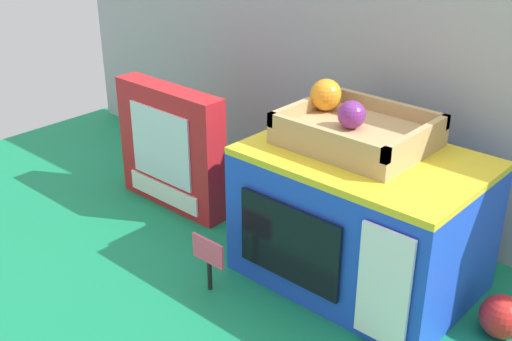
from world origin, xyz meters
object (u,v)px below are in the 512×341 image
object	(u,v)px
cookie_set_box	(171,148)
loose_toy_apple	(502,317)
toy_microwave	(360,219)
price_sign	(208,256)
food_groups_crate	(354,129)

from	to	relation	value
cookie_set_box	loose_toy_apple	world-z (taller)	cookie_set_box
toy_microwave	price_sign	xyz separation A→B (m)	(-0.17, -0.20, -0.05)
price_sign	toy_microwave	bearing A→B (deg)	49.71
cookie_set_box	loose_toy_apple	size ratio (longest dim) A/B	3.95
loose_toy_apple	price_sign	bearing A→B (deg)	-152.56
toy_microwave	cookie_set_box	size ratio (longest dim) A/B	1.41
food_groups_crate	cookie_set_box	bearing A→B (deg)	-171.29
food_groups_crate	loose_toy_apple	world-z (taller)	food_groups_crate
price_sign	cookie_set_box	bearing A→B (deg)	149.20
food_groups_crate	price_sign	bearing A→B (deg)	-117.91
cookie_set_box	price_sign	world-z (taller)	cookie_set_box
toy_microwave	loose_toy_apple	xyz separation A→B (m)	(0.25, 0.02, -0.08)
cookie_set_box	price_sign	size ratio (longest dim) A/B	2.72
toy_microwave	loose_toy_apple	distance (m)	0.27
cookie_set_box	loose_toy_apple	bearing A→B (deg)	4.08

